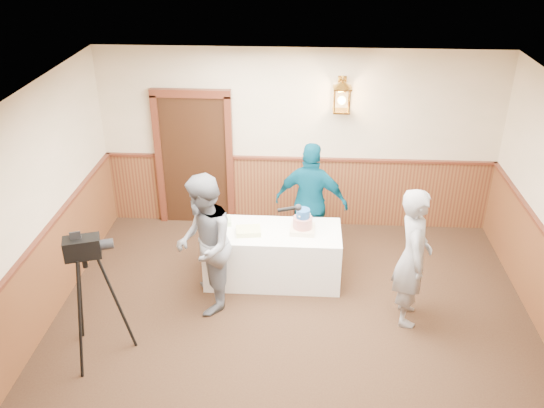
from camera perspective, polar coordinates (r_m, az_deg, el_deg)
The scene contains 10 objects.
ground at distance 6.53m, azimuth 1.78°, elevation -16.94°, with size 7.00×7.00×0.00m, color black.
room_shell at distance 5.96m, azimuth 1.62°, elevation -3.29°, with size 6.02×7.02×2.81m.
display_table at distance 7.80m, azimuth 0.09°, elevation -5.03°, with size 1.80×0.80×0.75m, color white.
tiered_cake at distance 7.53m, azimuth 3.06°, elevation -1.87°, with size 0.33×0.33×0.33m.
sheet_cake_yellow at distance 7.53m, azimuth -2.36°, elevation -2.69°, with size 0.32×0.24×0.07m, color #DEE388.
sheet_cake_green at distance 7.79m, azimuth -5.14°, elevation -1.69°, with size 0.28×0.23×0.07m, color #ABD093.
interviewer at distance 7.04m, azimuth -6.74°, elevation -4.06°, with size 1.58×0.98×1.81m.
baker at distance 7.00m, azimuth 13.76°, elevation -5.14°, with size 0.64×0.42×1.77m, color gray.
assistant_p at distance 8.05m, azimuth 3.92°, elevation 0.14°, with size 1.03×0.43×1.75m, color #033C53.
tv_camera_rig at distance 6.70m, azimuth -17.37°, elevation -9.44°, with size 0.60×0.56×1.52m.
Camera 1 is at (0.09, -4.66, 4.57)m, focal length 38.00 mm.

